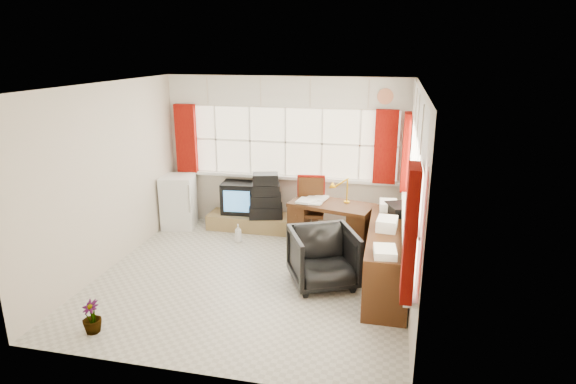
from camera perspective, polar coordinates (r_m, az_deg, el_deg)
name	(u,v)px	position (r m, az deg, el deg)	size (l,w,h in m)	color
ground	(253,277)	(6.50, -4.23, -10.07)	(4.00, 4.00, 0.00)	beige
room_walls	(250,168)	(5.97, -4.54, 2.89)	(4.00, 4.00, 4.00)	beige
window_back	(285,173)	(7.93, -0.34, 2.29)	(3.70, 0.12, 3.60)	beige
window_right	(408,222)	(5.88, 14.04, -3.44)	(0.12, 3.70, 3.60)	beige
curtains	(334,159)	(6.67, 5.45, 3.95)	(3.83, 3.83, 1.15)	maroon
overhead_cabinets	(340,100)	(6.59, 6.19, 10.78)	(3.98, 3.98, 0.48)	silver
desk	(331,223)	(7.28, 5.13, -3.68)	(1.32, 0.88, 0.74)	#462410
desk_lamp	(347,185)	(7.18, 7.05, 0.78)	(0.14, 0.11, 0.38)	#F2B20A
task_chair	(310,207)	(7.44, 2.67, -1.85)	(0.48, 0.50, 1.04)	black
office_chair	(323,258)	(6.17, 4.20, -7.76)	(0.79, 0.81, 0.74)	black
radiator	(307,257)	(6.50, 2.22, -7.75)	(0.39, 0.20, 0.57)	white
credenza	(387,256)	(6.27, 11.68, -7.48)	(0.50, 2.00, 0.85)	#462410
file_tray	(400,209)	(6.72, 13.16, -2.00)	(0.31, 0.40, 0.13)	black
tv_bench	(250,222)	(8.10, -4.49, -3.51)	(1.40, 0.50, 0.25)	olive
crt_tv	(240,197)	(8.15, -5.67, -0.56)	(0.62, 0.58, 0.52)	black
hifi_stack	(266,198)	(7.83, -2.66, -0.67)	(0.61, 0.47, 0.74)	black
mini_fridge	(179,202)	(8.28, -12.83, -1.11)	(0.62, 0.62, 0.89)	white
spray_bottle_a	(238,233)	(7.57, -5.92, -4.89)	(0.11, 0.11, 0.29)	silver
spray_bottle_b	(272,229)	(7.84, -1.86, -4.39)	(0.09, 0.09, 0.20)	#8BCFBD
flower_vase	(92,317)	(5.67, -22.26, -13.54)	(0.21, 0.21, 0.37)	black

